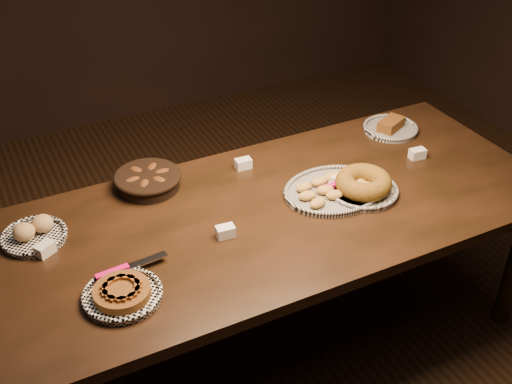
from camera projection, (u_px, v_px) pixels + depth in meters
name	position (u px, v px, depth m)	size (l,w,h in m)	color
ground	(267.00, 341.00, 2.99)	(5.00, 5.00, 0.00)	black
buffet_table	(268.00, 225.00, 2.61)	(2.40, 1.00, 0.75)	black
apple_tart_plate	(122.00, 293.00, 2.14)	(0.34, 0.28, 0.05)	white
madeleine_platter	(333.00, 190.00, 2.66)	(0.43, 0.35, 0.05)	black
bundt_cake_plate	(363.00, 185.00, 2.66)	(0.32, 0.30, 0.09)	black
croissant_basket	(148.00, 179.00, 2.69)	(0.35, 0.35, 0.07)	black
bread_roll_plate	(34.00, 233.00, 2.41)	(0.25, 0.25, 0.08)	white
loaf_plate	(391.00, 127.00, 3.11)	(0.27, 0.27, 0.06)	black
tent_cards	(263.00, 192.00, 2.64)	(1.73, 0.46, 0.04)	white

